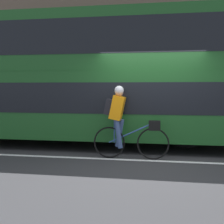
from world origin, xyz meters
The scene contains 7 objects.
ground_plane centered at (0.00, 0.00, 0.00)m, with size 80.00×80.00×0.00m, color #2D2D30.
road_center_line centered at (0.00, 0.08, 0.00)m, with size 50.00×0.14×0.01m, color silver.
sidewalk_curb centered at (0.00, 5.03, 0.07)m, with size 60.00×1.90×0.15m.
building_facade centered at (0.00, 6.13, 3.20)m, with size 60.00×0.30×6.41m.
bus centered at (-2.06, 1.81, 2.01)m, with size 9.54×2.47×3.61m.
cyclist_on_bike centered at (-0.61, 0.20, 0.90)m, with size 1.75×0.32×1.68m.
trash_bin centered at (-2.28, 4.94, 0.60)m, with size 0.54×0.54×0.92m.
Camera 1 is at (0.37, -6.85, 1.64)m, focal length 50.00 mm.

